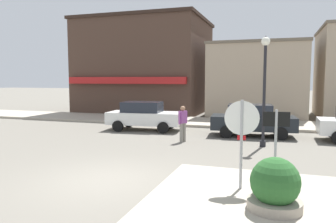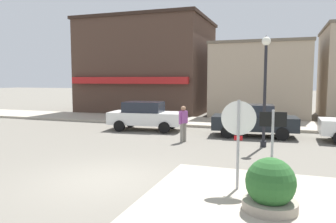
{
  "view_description": "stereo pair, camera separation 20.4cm",
  "coord_description": "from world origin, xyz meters",
  "px_view_note": "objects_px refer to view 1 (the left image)",
  "views": [
    {
      "loc": [
        4.35,
        -7.87,
        2.79
      ],
      "look_at": [
        0.26,
        4.5,
        1.5
      ],
      "focal_mm": 35.0,
      "sensor_mm": 36.0,
      "label": 1
    },
    {
      "loc": [
        4.55,
        -7.8,
        2.79
      ],
      "look_at": [
        0.26,
        4.5,
        1.5
      ],
      "focal_mm": 35.0,
      "sensor_mm": 36.0,
      "label": 2
    }
  ],
  "objects_px": {
    "lamp_post": "(265,75)",
    "stop_sign": "(242,133)",
    "parked_car_second": "(252,120)",
    "pedestrian_crossing_near": "(183,123)",
    "planter": "(275,190)",
    "parked_car_nearest": "(144,115)",
    "one_way_sign": "(276,143)"
  },
  "relations": [
    {
      "from": "lamp_post",
      "to": "stop_sign",
      "type": "bearing_deg",
      "value": -92.73
    },
    {
      "from": "one_way_sign",
      "to": "planter",
      "type": "xyz_separation_m",
      "value": [
        0.01,
        -1.02,
        -0.77
      ]
    },
    {
      "from": "planter",
      "to": "pedestrian_crossing_near",
      "type": "distance_m",
      "value": 8.12
    },
    {
      "from": "one_way_sign",
      "to": "pedestrian_crossing_near",
      "type": "height_order",
      "value": "one_way_sign"
    },
    {
      "from": "planter",
      "to": "parked_car_nearest",
      "type": "bearing_deg",
      "value": 125.3
    },
    {
      "from": "parked_car_nearest",
      "to": "one_way_sign",
      "type": "bearing_deg",
      "value": -51.69
    },
    {
      "from": "lamp_post",
      "to": "pedestrian_crossing_near",
      "type": "bearing_deg",
      "value": -179.03
    },
    {
      "from": "parked_car_nearest",
      "to": "lamp_post",
      "type": "bearing_deg",
      "value": -21.78
    },
    {
      "from": "planter",
      "to": "parked_car_nearest",
      "type": "height_order",
      "value": "parked_car_nearest"
    },
    {
      "from": "one_way_sign",
      "to": "parked_car_nearest",
      "type": "bearing_deg",
      "value": 128.31
    },
    {
      "from": "parked_car_nearest",
      "to": "parked_car_second",
      "type": "distance_m",
      "value": 5.75
    },
    {
      "from": "lamp_post",
      "to": "parked_car_nearest",
      "type": "height_order",
      "value": "lamp_post"
    },
    {
      "from": "stop_sign",
      "to": "planter",
      "type": "relative_size",
      "value": 1.88
    },
    {
      "from": "one_way_sign",
      "to": "planter",
      "type": "distance_m",
      "value": 1.28
    },
    {
      "from": "planter",
      "to": "parked_car_second",
      "type": "distance_m",
      "value": 9.68
    },
    {
      "from": "one_way_sign",
      "to": "parked_car_second",
      "type": "xyz_separation_m",
      "value": [
        -1.11,
        8.59,
        -0.52
      ]
    },
    {
      "from": "one_way_sign",
      "to": "planter",
      "type": "bearing_deg",
      "value": -89.33
    },
    {
      "from": "planter",
      "to": "pedestrian_crossing_near",
      "type": "relative_size",
      "value": 0.76
    },
    {
      "from": "parked_car_nearest",
      "to": "pedestrian_crossing_near",
      "type": "relative_size",
      "value": 2.57
    },
    {
      "from": "parked_car_second",
      "to": "pedestrian_crossing_near",
      "type": "xyz_separation_m",
      "value": [
        -2.82,
        -2.51,
        0.06
      ]
    },
    {
      "from": "one_way_sign",
      "to": "parked_car_second",
      "type": "bearing_deg",
      "value": 97.35
    },
    {
      "from": "stop_sign",
      "to": "planter",
      "type": "height_order",
      "value": "stop_sign"
    },
    {
      "from": "pedestrian_crossing_near",
      "to": "parked_car_second",
      "type": "bearing_deg",
      "value": 41.72
    },
    {
      "from": "parked_car_nearest",
      "to": "parked_car_second",
      "type": "xyz_separation_m",
      "value": [
        5.75,
        -0.09,
        0.0
      ]
    },
    {
      "from": "parked_car_nearest",
      "to": "parked_car_second",
      "type": "relative_size",
      "value": 1.0
    },
    {
      "from": "stop_sign",
      "to": "pedestrian_crossing_near",
      "type": "height_order",
      "value": "stop_sign"
    },
    {
      "from": "one_way_sign",
      "to": "lamp_post",
      "type": "distance_m",
      "value": 6.37
    },
    {
      "from": "stop_sign",
      "to": "pedestrian_crossing_near",
      "type": "distance_m",
      "value": 6.81
    },
    {
      "from": "stop_sign",
      "to": "parked_car_nearest",
      "type": "xyz_separation_m",
      "value": [
        -6.08,
        8.6,
        -0.71
      ]
    },
    {
      "from": "pedestrian_crossing_near",
      "to": "stop_sign",
      "type": "bearing_deg",
      "value": -62.33
    },
    {
      "from": "stop_sign",
      "to": "parked_car_second",
      "type": "bearing_deg",
      "value": 92.21
    },
    {
      "from": "stop_sign",
      "to": "parked_car_second",
      "type": "relative_size",
      "value": 0.56
    }
  ]
}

